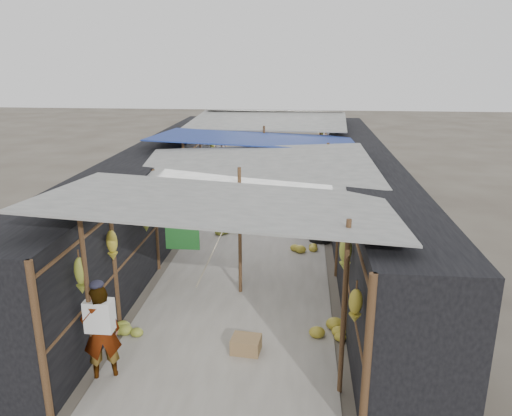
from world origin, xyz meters
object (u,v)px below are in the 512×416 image
(shopper_blue, at_px, (257,177))
(vendor_seated, at_px, (311,204))
(crate_near, at_px, (246,345))
(black_basin, at_px, (320,238))
(vendor_elderly, at_px, (101,332))

(shopper_blue, relative_size, vendor_seated, 1.64)
(crate_near, relative_size, black_basin, 0.80)
(black_basin, xyz_separation_m, shopper_blue, (-1.98, 3.58, 0.76))
(crate_near, distance_m, vendor_seated, 7.08)
(black_basin, distance_m, shopper_blue, 4.16)
(crate_near, relative_size, vendor_elderly, 0.31)
(crate_near, distance_m, vendor_elderly, 2.28)
(crate_near, xyz_separation_m, vendor_seated, (1.10, 6.98, 0.38))
(crate_near, bearing_deg, vendor_seated, 87.16)
(crate_near, distance_m, shopper_blue, 8.90)
(crate_near, relative_size, vendor_seated, 0.45)
(shopper_blue, bearing_deg, crate_near, -93.43)
(shopper_blue, bearing_deg, black_basin, -68.61)
(black_basin, bearing_deg, vendor_elderly, -119.01)
(vendor_elderly, bearing_deg, vendor_seated, -134.55)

